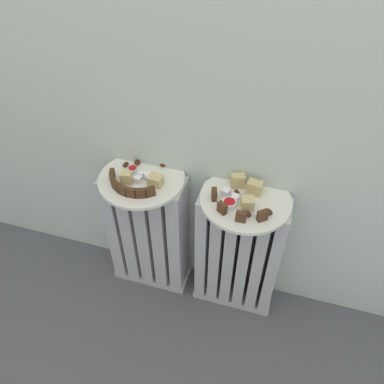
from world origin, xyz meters
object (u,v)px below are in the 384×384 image
(jam_bowl_right, at_px, (229,204))
(plate_left, at_px, (142,179))
(radiator_left, at_px, (148,234))
(radiator_right, at_px, (238,254))
(jam_bowl_left, at_px, (133,170))
(plate_right, at_px, (245,200))
(fork, at_px, (248,203))

(jam_bowl_right, bearing_deg, plate_left, 170.80)
(radiator_left, xyz_separation_m, plate_left, (-0.00, 0.00, 0.29))
(radiator_right, height_order, jam_bowl_left, jam_bowl_left)
(jam_bowl_left, bearing_deg, jam_bowl_right, -10.90)
(radiator_right, relative_size, jam_bowl_left, 15.34)
(radiator_left, xyz_separation_m, plate_right, (0.36, 0.00, 0.29))
(jam_bowl_left, bearing_deg, radiator_right, -2.45)
(plate_right, xyz_separation_m, jam_bowl_right, (-0.04, -0.05, 0.02))
(plate_left, relative_size, jam_bowl_right, 6.82)
(plate_right, height_order, jam_bowl_right, jam_bowl_right)
(fork, bearing_deg, jam_bowl_left, 174.78)
(radiator_left, bearing_deg, radiator_right, 0.00)
(radiator_right, bearing_deg, radiator_left, 180.00)
(radiator_left, height_order, jam_bowl_left, jam_bowl_left)
(radiator_left, xyz_separation_m, radiator_right, (0.36, 0.00, -0.00))
(plate_left, relative_size, fork, 2.93)
(radiator_left, bearing_deg, jam_bowl_right, -9.20)
(plate_right, xyz_separation_m, jam_bowl_left, (-0.40, 0.02, 0.02))
(plate_left, bearing_deg, radiator_left, 0.00)
(jam_bowl_right, height_order, fork, jam_bowl_right)
(jam_bowl_left, bearing_deg, radiator_left, -24.03)
(radiator_right, distance_m, jam_bowl_left, 0.50)
(plate_left, relative_size, plate_right, 1.00)
(radiator_right, bearing_deg, plate_right, 0.00)
(jam_bowl_left, height_order, jam_bowl_right, same)
(jam_bowl_right, bearing_deg, jam_bowl_left, 169.10)
(plate_left, distance_m, jam_bowl_right, 0.32)
(radiator_left, distance_m, jam_bowl_left, 0.31)
(radiator_right, height_order, plate_left, plate_left)
(plate_right, bearing_deg, plate_left, 180.00)
(radiator_right, bearing_deg, plate_left, 180.00)
(plate_right, relative_size, fork, 2.93)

